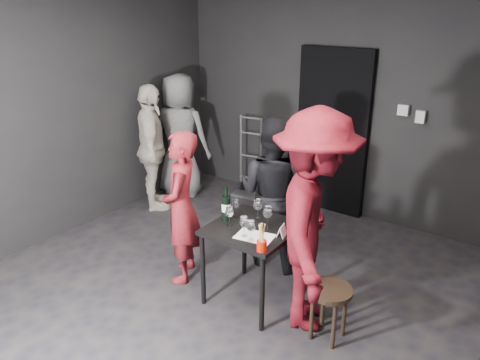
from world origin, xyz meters
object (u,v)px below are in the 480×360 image
Objects in this scene: breadstick_cup at (262,238)px; server_red at (181,207)px; hand_truck at (249,180)px; woman_black at (273,189)px; tasting_table at (253,237)px; wine_bottle at (226,207)px; man_maroon at (315,196)px; bystander_grey at (180,127)px; bystander_cream at (151,142)px; stool at (330,298)px.

server_red is at bearing 168.13° from breadstick_cup.
woman_black reaches higher than hand_truck.
woman_black is (0.55, 0.77, 0.08)m from server_red.
breadstick_cup reaches higher than tasting_table.
wine_bottle reaches higher than tasting_table.
bystander_grey is (-2.87, 1.50, -0.20)m from man_maroon.
wine_bottle is at bearing -163.43° from bystander_cream.
breadstick_cup is at bearing -45.81° from tasting_table.
tasting_table is at bearing 63.82° from server_red.
server_red is 1.42m from man_maroon.
server_red is at bearing -179.62° from stool.
server_red is 0.52m from wine_bottle.
server_red is 2.23m from bystander_grey.
bystander_cream is 2.83m from breadstick_cup.
wine_bottle is at bearing 63.54° from server_red.
man_maroon reaches higher than bystander_cream.
woman_black is (-1.03, 0.76, 0.45)m from stool.
woman_black is 0.91× the size of bystander_cream.
server_red is 0.91× the size of woman_black.
tasting_table is 0.74m from woman_black.
tasting_table is at bearing -63.62° from hand_truck.
woman_black is at bearing 108.40° from tasting_table.
hand_truck is 1.53m from bystander_cream.
server_red is 0.83× the size of bystander_cream.
stool is 0.28× the size of woman_black.
stool is 1.63m from server_red.
wine_bottle is (2.03, -1.57, -0.10)m from bystander_grey.
bystander_cream is at bearing 153.90° from breadstick_cup.
woman_black is 1.13m from breadstick_cup.
hand_truck is at bearing 120.19° from wine_bottle.
woman_black is at bearing 143.79° from stool.
breadstick_cup is at bearing 113.45° from woman_black.
stool is 0.31× the size of server_red.
tasting_table is 0.45× the size of woman_black.
bystander_cream is (-2.02, 0.25, 0.08)m from woman_black.
hand_truck is 3.46× the size of wine_bottle.
woman_black is (-0.23, 0.68, 0.18)m from tasting_table.
bystander_cream reaches higher than tasting_table.
bystander_grey is 3.19m from breadstick_cup.
bystander_cream reaches higher than hand_truck.
man_maroon is at bearing 62.88° from server_red.
bystander_grey is at bearing 152.65° from stool.
bystander_grey reaches higher than server_red.
bystander_grey is at bearing -26.86° from woman_black.
tasting_table is at bearing 6.60° from wine_bottle.
tasting_table is 0.35m from wine_bottle.
bystander_grey reaches higher than bystander_cream.
server_red is at bearing -81.13° from hand_truck.
server_red is (-0.78, -0.08, 0.11)m from tasting_table.
breadstick_cup is (-0.51, -0.24, 0.49)m from stool.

